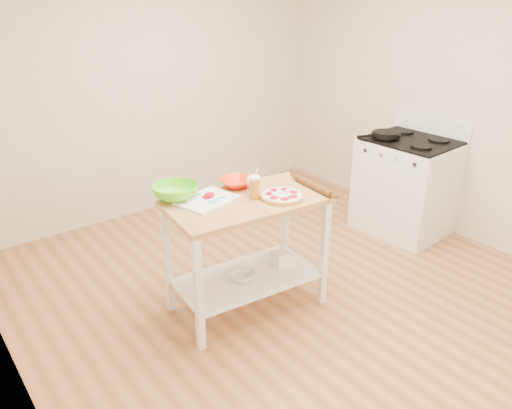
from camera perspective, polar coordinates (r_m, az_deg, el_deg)
The scene contains 15 objects.
room_shell at distance 3.51m, azimuth 5.31°, elevation 8.21°, with size 4.04×4.54×2.74m.
prep_island at distance 3.63m, azimuth -1.07°, elevation -3.06°, with size 1.19×0.73×0.90m.
gas_stove at distance 5.13m, azimuth 16.77°, elevation 2.12°, with size 0.75×0.86×1.11m.
skillet at distance 4.95m, azimuth 14.55°, elevation 7.74°, with size 0.42×0.28×0.03m.
pizza at distance 3.55m, azimuth 2.98°, elevation 1.02°, with size 0.32×0.32×0.05m.
cutting_board at distance 3.52m, azimuth -5.69°, elevation 0.55°, with size 0.46×0.39×0.04m.
spatula at distance 3.49m, azimuth -4.50°, elevation 0.55°, with size 0.15×0.05×0.01m.
knife at distance 3.54m, azimuth -8.86°, elevation 0.71°, with size 0.27×0.06×0.01m.
orange_bowl at distance 3.74m, azimuth -2.27°, elevation 2.54°, with size 0.25×0.25×0.06m, color #FF330C.
green_bowl at distance 3.57m, azimuth -9.21°, elevation 1.45°, with size 0.33×0.33×0.10m, color #61DF1E.
beer_pint at distance 3.51m, azimuth -0.16°, elevation 1.99°, with size 0.08×0.08×0.16m.
yogurt_tub at distance 3.60m, azimuth -0.30°, elevation 2.14°, with size 0.10×0.10×0.21m.
rolling_pin at distance 3.72m, azimuth 6.50°, elevation 2.14°, with size 0.05×0.05×0.41m, color brown.
shelf_glass_bowl at distance 3.77m, azimuth -1.57°, elevation -8.19°, with size 0.19×0.19×0.06m, color silver.
shelf_bin at distance 3.94m, azimuth 2.87°, elevation -6.20°, with size 0.12×0.12×0.12m, color white.
Camera 1 is at (-2.30, -2.47, 2.31)m, focal length 35.00 mm.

